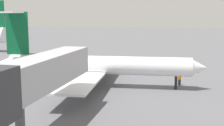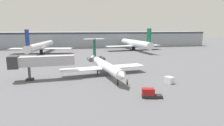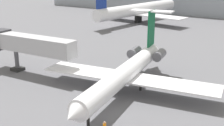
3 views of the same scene
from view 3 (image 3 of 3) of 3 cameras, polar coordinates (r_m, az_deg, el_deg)
name	(u,v)px [view 3 (image 3 of 3)]	position (r m, az deg, el deg)	size (l,w,h in m)	color
ground_plane	(111,113)	(35.91, -0.20, -9.63)	(400.00, 400.00, 0.10)	#5B5B60
regional_jet	(128,70)	(40.93, 3.09, -1.40)	(25.47, 28.87, 10.10)	white
jet_bridge	(26,44)	(49.75, -16.30, 3.58)	(16.62, 4.10, 6.65)	#ADADB2
parked_airliner_west_end	(138,10)	(96.79, 5.06, 10.22)	(33.10, 38.93, 13.06)	white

